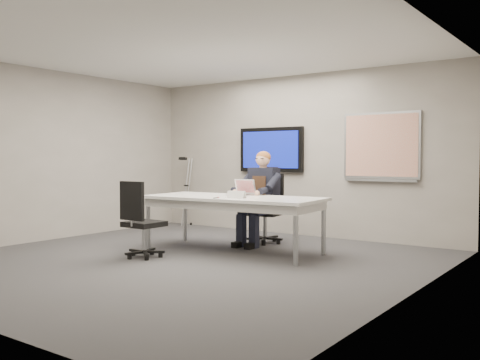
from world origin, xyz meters
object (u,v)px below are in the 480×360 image
Objects in this scene: office_chair_near at (142,234)px; seated_person at (257,207)px; conference_table at (233,203)px; laptop at (242,191)px; office_chair_far at (266,221)px.

seated_person is (0.67, 1.80, 0.26)m from office_chair_near.
laptop is at bearing 92.84° from conference_table.
office_chair_near reaches higher than laptop.
laptop is (0.01, -0.43, 0.27)m from seated_person.
office_chair_far is (-0.06, 0.96, -0.36)m from conference_table.
seated_person reaches higher than office_chair_near.
seated_person reaches higher than laptop.
seated_person is 4.15× the size of laptop.
conference_table is at bearing -88.95° from seated_person.
seated_person reaches higher than office_chair_far.
office_chair_far is at bearing 88.86° from conference_table.
office_chair_near is 2.97× the size of laptop.
office_chair_far is 1.06× the size of office_chair_near.
laptop is at bearing -91.02° from seated_person.
office_chair_near is (-0.72, -1.11, -0.38)m from conference_table.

